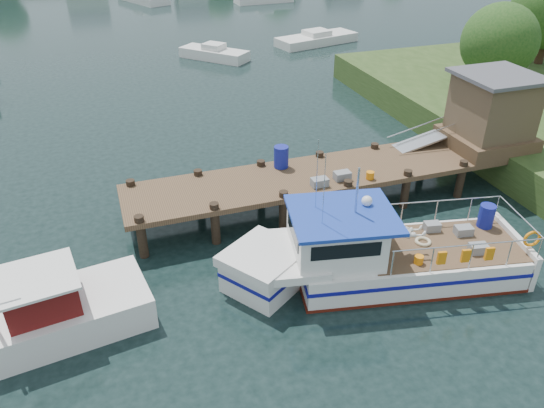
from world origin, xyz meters
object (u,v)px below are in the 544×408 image
object	(u,v)px
lobster_boat	(372,256)
moored_c	(317,39)
dock	(437,135)
moored_b	(214,53)
work_boat	(13,325)

from	to	relation	value
lobster_boat	moored_c	size ratio (longest dim) A/B	1.38
dock	moored_c	world-z (taller)	dock
lobster_boat	moored_c	xyz separation A→B (m)	(10.29, 28.41, -0.46)
moored_b	lobster_boat	bearing A→B (deg)	-80.50
work_boat	moored_c	xyz separation A→B (m)	(20.72, 27.81, -0.26)
work_boat	moored_b	bearing A→B (deg)	57.39
lobster_boat	moored_b	world-z (taller)	lobster_boat
work_boat	moored_b	distance (m)	28.61
dock	work_boat	size ratio (longest dim) A/B	2.10
work_boat	moored_b	size ratio (longest dim) A/B	1.59
work_boat	moored_c	size ratio (longest dim) A/B	1.11
dock	moored_b	world-z (taller)	dock
moored_c	dock	bearing A→B (deg)	-105.72
moored_c	work_boat	bearing A→B (deg)	-130.61
work_boat	moored_c	bearing A→B (deg)	45.11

